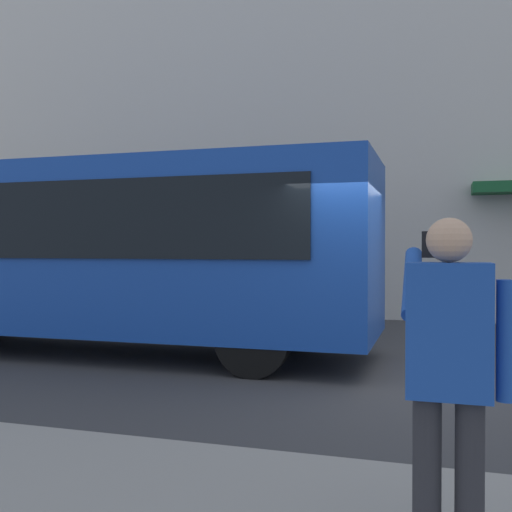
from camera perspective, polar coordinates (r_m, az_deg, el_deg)
name	(u,v)px	position (r m, az deg, el deg)	size (l,w,h in m)	color
ground_plane	(391,379)	(8.08, 12.78, -11.38)	(60.00, 60.00, 0.00)	#38383A
building_facade_far	(413,67)	(15.29, 14.84, 17.06)	(28.00, 1.55, 12.00)	beige
red_bus	(96,249)	(10.04, -15.07, 0.67)	(9.05, 2.54, 3.08)	#1947AD
pedestrian_photographer	(449,362)	(3.11, 18.03, -9.65)	(0.53, 0.52, 1.70)	#2D2D33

